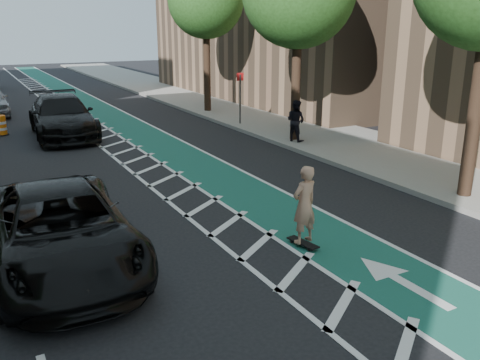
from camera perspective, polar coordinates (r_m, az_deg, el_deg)
ground at (r=10.41m, az=-5.14°, el=-8.91°), size 120.00×120.00×0.00m
bike_lane at (r=20.30m, az=-8.73°, el=3.86°), size 2.00×90.00×0.01m
buffer_strip at (r=19.86m, az=-12.80°, el=3.34°), size 1.40×90.00×0.01m
sidewalk_right at (r=23.24m, az=6.54°, el=5.78°), size 5.00×90.00×0.15m
curb_right at (r=21.95m, az=1.26°, el=5.24°), size 0.12×90.00×0.16m
tree_r_d at (r=27.24m, az=-3.67°, el=19.52°), size 4.20×4.20×7.90m
sign_post at (r=23.72m, az=0.02°, el=9.24°), size 0.35×0.08×2.47m
skateboard at (r=11.00m, az=7.07°, el=-7.00°), size 0.34×0.82×0.11m
skateboarder at (r=10.69m, az=7.24°, el=-2.77°), size 0.67×0.49×1.68m
suv_near at (r=10.40m, az=-19.42°, el=-5.25°), size 2.73×5.62×1.54m
suv_far at (r=22.94m, az=-19.36°, el=6.77°), size 2.68×6.01×1.71m
pedestrian at (r=20.16m, az=6.27°, el=6.63°), size 0.84×0.95×1.62m
barrel_c at (r=24.25m, az=-25.31°, el=5.51°), size 0.62×0.62×0.85m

